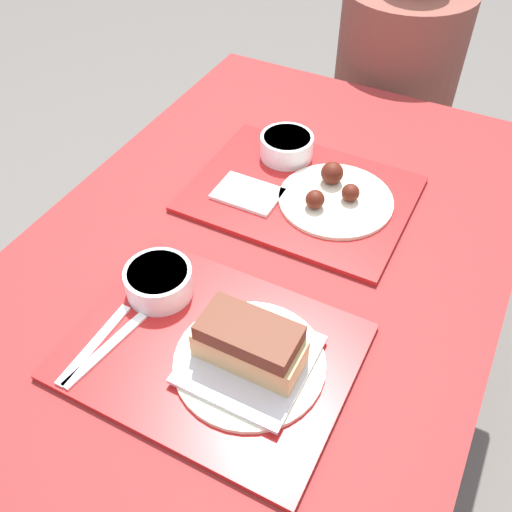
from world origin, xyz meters
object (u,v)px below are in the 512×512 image
tray_near (211,351)px  bowl_coleslaw_near (159,280)px  wings_plate_far (334,195)px  person_seated_across (398,63)px  tray_far (299,193)px  bowl_coleslaw_far (287,145)px  brisket_sandwich_plate (249,351)px

tray_near → bowl_coleslaw_near: 0.16m
wings_plate_far → person_seated_across: bearing=96.2°
tray_far → wings_plate_far: (0.07, 0.01, 0.02)m
bowl_coleslaw_far → wings_plate_far: bearing=-31.3°
bowl_coleslaw_far → wings_plate_far: wings_plate_far is taller
tray_near → tray_far: same height
brisket_sandwich_plate → person_seated_across: person_seated_across is taller
bowl_coleslaw_far → person_seated_across: person_seated_across is taller
bowl_coleslaw_far → person_seated_across: 0.62m
tray_far → brisket_sandwich_plate: bearing=-76.1°
tray_near → person_seated_across: (-0.04, 1.13, -0.04)m
person_seated_across → tray_near: bearing=-88.0°
tray_near → person_seated_across: bearing=92.0°
tray_far → bowl_coleslaw_far: (-0.08, 0.10, 0.03)m
tray_near → wings_plate_far: (0.04, 0.43, 0.02)m
bowl_coleslaw_near → bowl_coleslaw_far: 0.46m
tray_far → bowl_coleslaw_near: bearing=-105.9°
tray_far → wings_plate_far: wings_plate_far is taller
wings_plate_far → bowl_coleslaw_near: bearing=-115.6°
tray_far → bowl_coleslaw_near: 0.37m
tray_near → brisket_sandwich_plate: brisket_sandwich_plate is taller
brisket_sandwich_plate → bowl_coleslaw_near: bearing=163.6°
brisket_sandwich_plate → wings_plate_far: bearing=94.1°
tray_far → bowl_coleslaw_far: bowl_coleslaw_far is taller
bowl_coleslaw_near → person_seated_across: bearing=84.7°
bowl_coleslaw_far → tray_far: bearing=-52.5°
tray_far → person_seated_across: person_seated_across is taller
tray_far → person_seated_across: 0.71m
tray_far → bowl_coleslaw_near: bowl_coleslaw_near is taller
brisket_sandwich_plate → wings_plate_far: (-0.03, 0.43, -0.02)m
tray_far → person_seated_across: (-0.00, 0.71, -0.04)m
bowl_coleslaw_far → person_seated_across: (0.07, 0.61, -0.07)m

